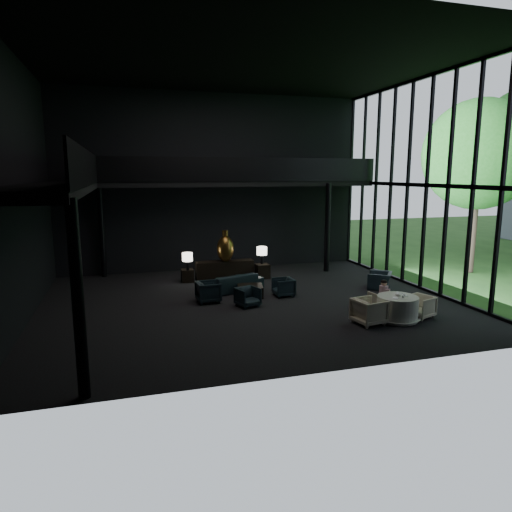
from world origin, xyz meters
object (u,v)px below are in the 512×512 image
object	(u,v)px
sofa	(233,279)
lounge_armchair_west	(208,290)
dining_chair_east	(420,306)
coffee_table	(250,291)
console	(225,270)
side_table_right	(262,271)
lounge_armchair_south	(248,297)
side_table_left	(187,276)
bronze_urn	(225,248)
dining_chair_north	(383,301)
table_lamp_right	(262,252)
window_armchair	(380,279)
child	(384,289)
lounge_armchair_east	(283,287)
table_lamp_left	(187,258)
dining_chair_west	(369,309)
dining_table	(397,310)

from	to	relation	value
sofa	lounge_armchair_west	world-z (taller)	sofa
dining_chair_east	coffee_table	bearing A→B (deg)	-151.24
console	coffee_table	world-z (taller)	console
coffee_table	side_table_right	bearing A→B (deg)	64.25
side_table_right	lounge_armchair_west	xyz separation A→B (m)	(-2.91, -3.03, 0.11)
lounge_armchair_south	side_table_left	bearing A→B (deg)	92.41
bronze_urn	dining_chair_north	xyz separation A→B (m)	(3.93, -5.84, -1.00)
sofa	dining_chair_north	distance (m)	5.64
sofa	table_lamp_right	bearing A→B (deg)	-150.52
lounge_armchair_south	window_armchair	xyz separation A→B (m)	(5.59, 0.90, 0.06)
lounge_armchair_west	dining_chair_east	xyz separation A→B (m)	(6.02, -3.55, -0.04)
child	side_table_left	bearing A→B (deg)	-46.67
sofa	lounge_armchair_east	xyz separation A→B (m)	(1.63, -1.17, -0.16)
table_lamp_left	dining_chair_north	distance (m)	8.03
table_lamp_left	child	bearing A→B (deg)	-45.92
lounge_armchair_south	dining_chair_west	distance (m)	4.09
bronze_urn	lounge_armchair_south	distance (m)	4.15
dining_chair_west	child	world-z (taller)	child
lounge_armchair_south	dining_chair_north	xyz separation A→B (m)	(4.05, -1.82, 0.02)
coffee_table	dining_chair_west	distance (m)	4.77
window_armchair	child	distance (m)	3.10
console	side_table_left	distance (m)	1.61
console	side_table_right	xyz separation A→B (m)	(1.60, -0.28, -0.09)
window_armchair	side_table_right	bearing A→B (deg)	-92.03
console	dining_chair_east	size ratio (longest dim) A/B	3.25
child	dining_chair_north	bearing A→B (deg)	44.44
coffee_table	dining_chair_west	xyz separation A→B (m)	(2.57, -4.01, 0.27)
coffee_table	lounge_armchair_east	bearing A→B (deg)	-14.61
lounge_armchair_west	window_armchair	world-z (taller)	lounge_armchair_west
table_lamp_left	lounge_armchair_east	world-z (taller)	table_lamp_left
table_lamp_left	coffee_table	bearing A→B (deg)	-55.23
table_lamp_right	dining_table	world-z (taller)	table_lamp_right
child	dining_table	bearing A→B (deg)	85.44
window_armchair	dining_chair_north	world-z (taller)	window_armchair
lounge_armchair_east	dining_chair_west	world-z (taller)	dining_chair_west
dining_chair_east	side_table_right	bearing A→B (deg)	-174.59
lounge_armchair_west	dining_table	size ratio (longest dim) A/B	0.60
table_lamp_left	lounge_armchair_south	xyz separation A→B (m)	(1.48, -3.96, -0.72)
console	sofa	bearing A→B (deg)	-93.92
sofa	dining_table	distance (m)	6.26
coffee_table	lounge_armchair_south	bearing A→B (deg)	-109.08
table_lamp_left	side_table_right	size ratio (longest dim) A/B	1.18
lounge_armchair_south	coffee_table	distance (m)	1.30
table_lamp_left	window_armchair	bearing A→B (deg)	-23.37
side_table_left	console	bearing A→B (deg)	3.16
console	child	distance (m)	7.19
side_table_right	lounge_armchair_south	world-z (taller)	lounge_armchair_south
side_table_right	table_lamp_left	bearing A→B (deg)	179.31
table_lamp_left	table_lamp_right	distance (m)	3.20
sofa	child	xyz separation A→B (m)	(4.11, -3.87, 0.25)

